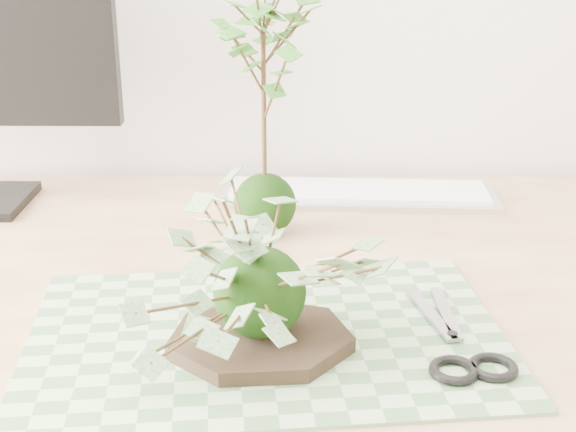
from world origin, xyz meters
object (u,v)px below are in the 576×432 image
object	(u,v)px
maple_kokedama	(263,51)
keyboard	(358,194)
ivy_kokedama	(259,252)
desk	(301,330)

from	to	relation	value
maple_kokedama	keyboard	size ratio (longest dim) A/B	0.83
ivy_kokedama	keyboard	world-z (taller)	ivy_kokedama
maple_kokedama	keyboard	distance (m)	0.30
maple_kokedama	desk	bearing A→B (deg)	-66.12
desk	maple_kokedama	size ratio (longest dim) A/B	4.63
desk	maple_kokedama	bearing A→B (deg)	113.88
desk	maple_kokedama	xyz separation A→B (m)	(-0.05, 0.11, 0.33)
ivy_kokedama	maple_kokedama	distance (m)	0.33
desk	ivy_kokedama	distance (m)	0.28
desk	maple_kokedama	world-z (taller)	maple_kokedama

